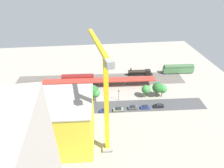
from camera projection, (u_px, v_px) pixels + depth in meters
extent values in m
plane|color=gray|center=(103.00, 100.00, 94.60)|extent=(158.75, 158.75, 0.00)
cube|color=#5B544C|center=(101.00, 80.00, 111.47)|extent=(99.79, 18.77, 0.01)
cube|color=#424244|center=(104.00, 107.00, 90.06)|extent=(99.54, 14.03, 0.01)
cube|color=#9E9EA8|center=(100.00, 76.00, 114.38)|extent=(99.09, 5.16, 0.12)
cube|color=#9E9EA8|center=(100.00, 78.00, 113.18)|extent=(99.09, 5.16, 0.12)
cube|color=#9E9EA8|center=(101.00, 81.00, 109.57)|extent=(99.09, 5.16, 0.12)
cube|color=#9E9EA8|center=(101.00, 83.00, 108.37)|extent=(99.09, 5.16, 0.12)
cube|color=#B73328|center=(99.00, 80.00, 102.88)|extent=(62.64, 8.12, 0.46)
cylinder|color=slate|center=(149.00, 82.00, 105.52)|extent=(0.30, 0.30, 4.02)
cylinder|color=slate|center=(124.00, 83.00, 104.80)|extent=(0.30, 0.30, 4.02)
cylinder|color=slate|center=(99.00, 84.00, 104.08)|extent=(0.30, 0.30, 4.02)
cylinder|color=slate|center=(74.00, 84.00, 103.37)|extent=(0.30, 0.30, 4.02)
cylinder|color=slate|center=(49.00, 85.00, 102.65)|extent=(0.30, 0.30, 4.02)
cube|color=black|center=(140.00, 74.00, 115.94)|extent=(15.30, 3.12, 1.00)
cylinder|color=black|center=(138.00, 72.00, 114.89)|extent=(12.25, 3.23, 2.62)
cube|color=black|center=(148.00, 72.00, 115.52)|extent=(3.21, 2.97, 3.41)
cylinder|color=black|center=(131.00, 69.00, 113.57)|extent=(0.70, 0.70, 1.40)
cube|color=black|center=(178.00, 73.00, 118.33)|extent=(17.36, 3.32, 0.60)
cube|color=#4C7F4C|center=(178.00, 70.00, 117.20)|extent=(19.31, 4.03, 3.57)
cylinder|color=#355935|center=(179.00, 67.00, 116.10)|extent=(18.55, 3.99, 3.06)
cube|color=black|center=(78.00, 83.00, 107.69)|extent=(16.64, 3.35, 0.60)
cube|color=maroon|center=(78.00, 80.00, 106.50)|extent=(18.51, 4.07, 3.80)
cylinder|color=maroon|center=(78.00, 77.00, 105.34)|extent=(17.78, 4.04, 3.14)
cube|color=black|center=(158.00, 107.00, 89.94)|extent=(4.03, 1.89, 0.30)
cube|color=black|center=(159.00, 106.00, 89.63)|extent=(4.80, 1.98, 0.84)
cube|color=#1E2328|center=(159.00, 105.00, 89.25)|extent=(2.70, 1.71, 0.56)
cube|color=black|center=(145.00, 108.00, 89.14)|extent=(3.67, 1.98, 0.30)
cube|color=navy|center=(145.00, 107.00, 88.86)|extent=(4.35, 2.09, 0.73)
cube|color=#1E2328|center=(145.00, 106.00, 88.49)|extent=(2.47, 1.76, 0.66)
cube|color=black|center=(133.00, 109.00, 88.79)|extent=(3.55, 1.85, 0.30)
cube|color=#474C51|center=(133.00, 108.00, 88.47)|extent=(4.22, 1.95, 0.89)
cube|color=#1E2328|center=(133.00, 107.00, 88.07)|extent=(2.39, 1.66, 0.59)
cube|color=black|center=(118.00, 110.00, 87.71)|extent=(4.03, 1.91, 0.30)
cube|color=gray|center=(118.00, 110.00, 87.42)|extent=(4.79, 2.01, 0.75)
cube|color=#1E2328|center=(118.00, 109.00, 87.07)|extent=(2.70, 1.73, 0.55)
cube|color=black|center=(105.00, 112.00, 86.90)|extent=(3.79, 1.88, 0.30)
cube|color=navy|center=(105.00, 111.00, 86.60)|extent=(4.49, 1.99, 0.80)
cube|color=#1E2328|center=(105.00, 110.00, 86.24)|extent=(2.55, 1.66, 0.55)
cube|color=yellow|center=(52.00, 124.00, 66.86)|extent=(30.30, 20.64, 19.83)
cube|color=#ADA89E|center=(47.00, 101.00, 61.40)|extent=(30.93, 21.27, 0.40)
cube|color=gray|center=(107.00, 148.00, 69.19)|extent=(3.60, 3.60, 1.20)
cube|color=yellow|center=(107.00, 111.00, 59.55)|extent=(1.40, 1.40, 36.95)
cube|color=yellow|center=(97.00, 43.00, 57.84)|extent=(5.38, 27.02, 1.20)
cube|color=gray|center=(110.00, 64.00, 45.60)|extent=(2.35, 2.68, 2.00)
cube|color=black|center=(43.00, 117.00, 83.62)|extent=(9.21, 3.19, 0.50)
cube|color=white|center=(45.00, 115.00, 82.73)|extent=(6.93, 3.17, 2.79)
cube|color=#334C8C|center=(35.00, 115.00, 82.88)|extent=(2.58, 2.68, 2.25)
cube|color=black|center=(67.00, 114.00, 85.29)|extent=(9.36, 2.42, 0.50)
cube|color=silver|center=(69.00, 111.00, 84.50)|extent=(7.20, 2.60, 2.89)
cube|color=#334C8C|center=(58.00, 113.00, 84.13)|extent=(2.23, 2.47, 2.26)
cylinder|color=brown|center=(157.00, 94.00, 96.38)|extent=(0.51, 0.51, 3.67)
sphere|color=#28662D|center=(158.00, 88.00, 94.36)|extent=(5.43, 5.43, 5.43)
cylinder|color=brown|center=(93.00, 98.00, 93.38)|extent=(0.52, 0.52, 3.59)
sphere|color=#28662D|center=(92.00, 91.00, 91.20)|extent=(6.40, 6.40, 6.40)
cylinder|color=brown|center=(96.00, 99.00, 92.73)|extent=(0.39, 0.39, 3.65)
sphere|color=#38843D|center=(95.00, 93.00, 90.91)|extent=(4.46, 4.46, 4.46)
cylinder|color=brown|center=(162.00, 94.00, 96.47)|extent=(0.40, 0.40, 3.24)
sphere|color=#38843D|center=(163.00, 89.00, 94.77)|extent=(4.36, 4.36, 4.36)
cylinder|color=brown|center=(145.00, 94.00, 96.12)|extent=(0.59, 0.59, 3.14)
sphere|color=#38843D|center=(146.00, 89.00, 94.41)|extent=(4.57, 4.57, 4.57)
cylinder|color=#333333|center=(119.00, 96.00, 92.84)|extent=(0.16, 0.16, 5.49)
cube|color=black|center=(119.00, 91.00, 91.11)|extent=(0.36, 0.36, 0.90)
sphere|color=yellow|center=(118.00, 92.00, 91.26)|extent=(0.20, 0.20, 0.20)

